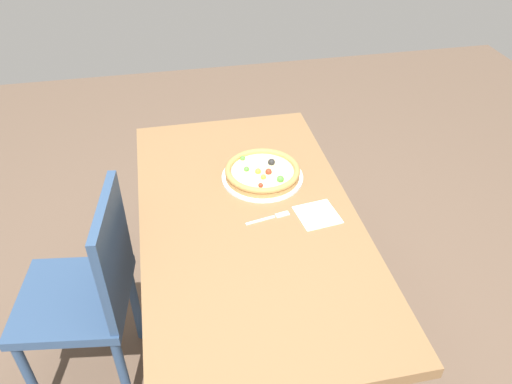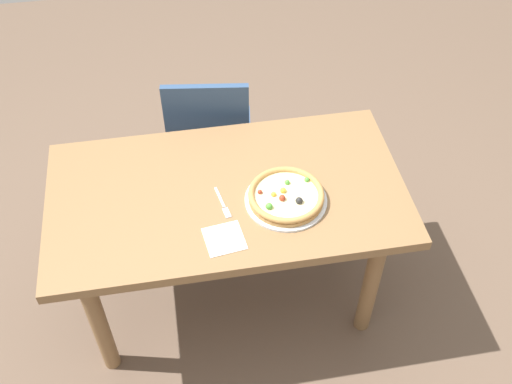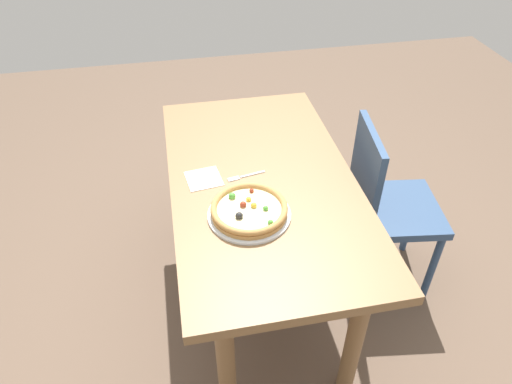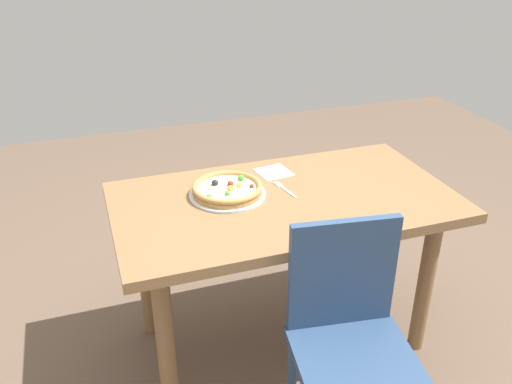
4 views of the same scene
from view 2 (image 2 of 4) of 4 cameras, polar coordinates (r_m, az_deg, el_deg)
ground_plane at (r=2.95m, az=-2.27°, el=-9.78°), size 6.00×6.00×0.00m
dining_table at (r=2.44m, az=-2.70°, el=-1.54°), size 1.40×0.77×0.75m
chair_near at (r=2.97m, az=-4.37°, el=5.18°), size 0.45×0.45×0.90m
plate at (r=2.32m, az=2.84°, el=-0.77°), size 0.32×0.32×0.01m
pizza at (r=2.30m, az=2.86°, el=-0.35°), size 0.29×0.29×0.05m
fork at (r=2.31m, az=-3.11°, el=-1.23°), size 0.05×0.17×0.00m
napkin at (r=2.20m, az=-3.01°, el=-4.42°), size 0.16×0.16×0.00m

